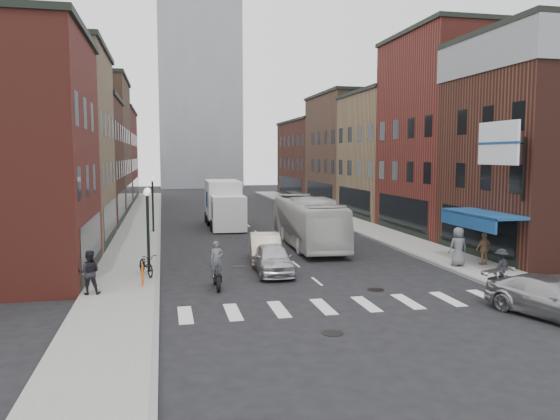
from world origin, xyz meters
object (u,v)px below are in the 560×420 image
object	(u,v)px
streetlamp_near	(148,214)
transit_bus	(308,222)
ped_left_solo	(89,272)
ped_right_c	(458,247)
sedan_left_far	(265,248)
ped_right_a	(501,266)
streetlamp_far	(153,193)
parked_bicycle	(146,264)
ped_right_b	(484,249)
billboard_sign	(500,145)
bike_rack	(143,276)
motorcycle_rider	(217,266)
sedan_left_near	(273,259)
box_truck	(224,204)
curb_car	(552,298)

from	to	relation	value
streetlamp_near	transit_bus	xyz separation A→B (m)	(9.55, 6.49, -1.39)
ped_left_solo	ped_right_c	size ratio (longest dim) A/B	0.91
sedan_left_far	ped_right_a	bearing A→B (deg)	-34.34
streetlamp_far	sedan_left_far	xyz separation A→B (m)	(5.98, -12.00, -2.17)
parked_bicycle	ped_right_b	world-z (taller)	ped_right_b
billboard_sign	bike_rack	world-z (taller)	billboard_sign
transit_bus	parked_bicycle	size ratio (longest dim) A/B	5.78
motorcycle_rider	sedan_left_near	size ratio (longest dim) A/B	0.48
box_truck	transit_bus	size ratio (longest dim) A/B	0.76
sedan_left_far	ped_right_a	xyz separation A→B (m)	(8.82, -7.70, 0.16)
bike_rack	motorcycle_rider	world-z (taller)	motorcycle_rider
box_truck	sedan_left_far	distance (m)	14.62
transit_bus	box_truck	bearing A→B (deg)	114.64
billboard_sign	transit_bus	xyz separation A→B (m)	(-6.44, 9.99, -4.61)
ped_right_b	billboard_sign	bearing A→B (deg)	64.68
streetlamp_near	parked_bicycle	xyz separation A→B (m)	(-0.10, -0.74, -2.27)
transit_bus	curb_car	bearing A→B (deg)	-72.72
billboard_sign	ped_right_b	world-z (taller)	billboard_sign
bike_rack	curb_car	world-z (taller)	curb_car
ped_left_solo	streetlamp_near	bearing A→B (deg)	-119.24
sedan_left_near	bike_rack	bearing A→B (deg)	-161.11
streetlamp_near	ped_right_b	world-z (taller)	streetlamp_near
transit_bus	curb_car	size ratio (longest dim) A/B	2.30
curb_car	billboard_sign	bearing A→B (deg)	52.42
sedan_left_far	ped_left_solo	bearing A→B (deg)	-137.85
streetlamp_near	ped_left_solo	bearing A→B (deg)	-120.03
sedan_left_far	ped_right_c	size ratio (longest dim) A/B	2.34
streetlamp_far	ped_right_b	distance (m)	22.95
sedan_left_far	curb_car	distance (m)	14.37
motorcycle_rider	box_truck	bearing A→B (deg)	77.49
sedan_left_near	parked_bicycle	world-z (taller)	sedan_left_near
box_truck	transit_bus	world-z (taller)	box_truck
sedan_left_far	ped_right_b	size ratio (longest dim) A/B	2.76
streetlamp_far	bike_rack	xyz separation A→B (m)	(-0.20, -16.70, -2.36)
sedan_left_far	ped_right_b	distance (m)	11.16
sedan_left_far	ped_left_solo	xyz separation A→B (m)	(-8.18, -5.81, 0.28)
sedan_left_far	billboard_sign	bearing A→B (deg)	-22.01
streetlamp_far	sedan_left_near	world-z (taller)	streetlamp_far
parked_bicycle	ped_right_a	world-z (taller)	ped_right_a
bike_rack	sedan_left_near	world-z (taller)	sedan_left_near
bike_rack	ped_right_b	size ratio (longest dim) A/B	0.49
motorcycle_rider	ped_right_b	world-z (taller)	motorcycle_rider
ped_right_a	sedan_left_far	bearing A→B (deg)	-65.39
curb_car	ped_right_b	xyz separation A→B (m)	(2.54, 8.10, 0.28)
bike_rack	motorcycle_rider	size ratio (longest dim) A/B	0.39
curb_car	sedan_left_near	bearing A→B (deg)	112.31
billboard_sign	box_truck	size ratio (longest dim) A/B	0.44
billboard_sign	ped_right_a	xyz separation A→B (m)	(-1.19, -2.20, -5.22)
ped_left_solo	ped_right_c	world-z (taller)	ped_right_c
sedan_left_far	ped_right_c	xyz separation A→B (m)	(9.04, -3.85, 0.37)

